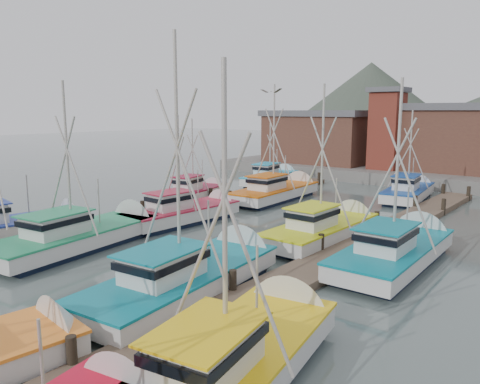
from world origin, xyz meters
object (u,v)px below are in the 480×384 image
Objects in this scene: lookout_tower at (387,128)px; boat_12 at (278,191)px; boat_4 at (84,235)px; boat_8 at (188,212)px.

boat_12 is at bearing -99.01° from lookout_tower.
boat_4 reaches higher than boat_8.
lookout_tower is at bearing 77.04° from boat_4.
boat_4 is at bearing -94.74° from lookout_tower.
lookout_tower is at bearing 78.02° from boat_12.
lookout_tower reaches higher than boat_4.
boat_8 is (-2.66, -26.91, -4.87)m from lookout_tower.
lookout_tower is 0.82× the size of boat_12.
boat_4 is 7.67m from boat_8.
boat_8 is (0.21, 7.67, -0.01)m from boat_4.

